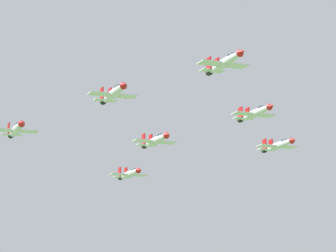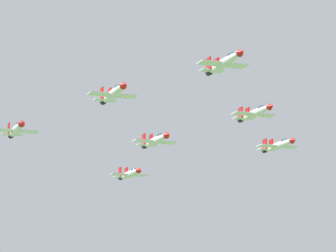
# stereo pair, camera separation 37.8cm
# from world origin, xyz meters

# --- Properties ---
(jet_lead) EXTENTS (15.73, 10.39, 3.48)m
(jet_lead) POSITION_xyz_m (-22.77, 12.93, 97.02)
(jet_lead) COLOR white
(jet_left_wingman) EXTENTS (15.52, 10.25, 3.43)m
(jet_left_wingman) POSITION_xyz_m (-47.28, 20.60, 92.39)
(jet_left_wingman) COLOR white
(jet_right_wingman) EXTENTS (16.19, 10.68, 3.57)m
(jet_right_wingman) POSITION_xyz_m (-34.28, -10.02, 93.91)
(jet_right_wingman) COLOR white
(jet_left_outer) EXTENTS (16.26, 10.70, 3.58)m
(jet_left_outer) POSITION_xyz_m (-71.78, 28.26, 89.50)
(jet_left_outer) COLOR white
(jet_right_outer) EXTENTS (15.76, 10.38, 3.47)m
(jet_right_outer) POSITION_xyz_m (-45.80, -32.97, 88.72)
(jet_right_outer) COLOR white
(jet_slot_rear) EXTENTS (16.28, 10.79, 3.62)m
(jet_slot_rear) POSITION_xyz_m (-58.79, -2.35, 88.47)
(jet_slot_rear) COLOR white
(jet_trailing) EXTENTS (15.42, 10.23, 3.43)m
(jet_trailing) POSITION_xyz_m (-76.80, -10.00, 83.11)
(jet_trailing) COLOR white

